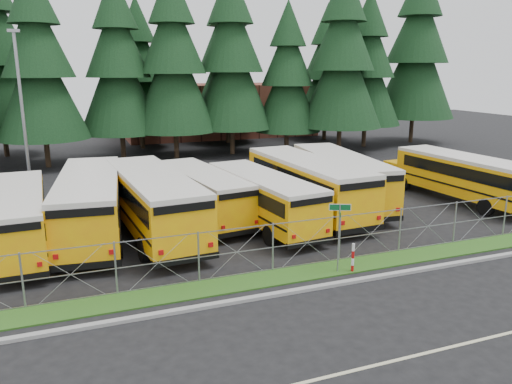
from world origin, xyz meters
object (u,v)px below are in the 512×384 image
bus_1 (91,205)px  light_standard (22,107)px  bus_east (458,178)px  street_sign (339,223)px  bus_3 (201,194)px  striped_bollard (353,258)px  bus_4 (260,199)px  bus_0 (16,220)px  bus_6 (338,179)px  bus_2 (152,203)px  bus_5 (304,186)px

bus_1 → light_standard: (-3.25, 10.60, 3.97)m
bus_east → street_sign: bearing=-154.3°
bus_3 → striped_bollard: (3.66, -9.34, -0.71)m
bus_4 → light_standard: light_standard is taller
bus_0 → bus_1: bearing=10.8°
bus_1 → bus_4: bearing=-2.3°
bus_3 → bus_east: size_ratio=0.93×
bus_6 → bus_2: bearing=-164.7°
bus_6 → street_sign: bus_6 is taller
bus_0 → bus_1: size_ratio=0.90×
bus_2 → bus_east: (18.38, -0.26, -0.14)m
bus_5 → striped_bollard: bus_5 is taller
bus_6 → bus_east: (7.20, -1.95, -0.09)m
bus_0 → street_sign: bearing=-33.8°
light_standard → striped_bollard: bearing=-56.4°
bus_2 → bus_3: 3.41m
bus_6 → bus_east: bearing=-8.5°
bus_0 → striped_bollard: size_ratio=8.74×
bus_5 → light_standard: (-14.50, 10.55, 3.97)m
bus_0 → bus_3: bus_0 is taller
bus_east → striped_bollard: bus_east is taller
bus_5 → bus_east: bearing=-9.1°
bus_6 → striped_bollard: bus_6 is taller
bus_0 → street_sign: (11.94, -7.37, 0.66)m
bus_0 → bus_4: (11.35, -0.47, -0.03)m
bus_3 → light_standard: 13.72m
bus_east → striped_bollard: (-11.81, -7.32, -0.80)m
light_standard → bus_1: bearing=-72.9°
bus_1 → street_sign: bus_1 is taller
bus_2 → striped_bollard: (6.57, -7.57, -0.94)m
bus_3 → light_standard: (-8.90, 9.55, 4.20)m
bus_5 → bus_0: bearing=179.9°
bus_3 → bus_5: bearing=-18.0°
bus_4 → bus_east: bearing=-5.7°
bus_0 → bus_4: 11.36m
bus_3 → bus_6: bearing=-8.4°
bus_1 → street_sign: size_ratio=4.15×
bus_0 → bus_east: size_ratio=0.98×
bus_3 → bus_5: size_ratio=0.85×
street_sign → striped_bollard: bearing=-19.7°
striped_bollard → bus_east: bearing=31.8°
bus_1 → bus_3: 5.75m
bus_0 → bus_5: bus_5 is taller
bus_3 → bus_4: (2.51, -2.24, 0.04)m
bus_0 → bus_4: bearing=-4.5°
bus_4 → striped_bollard: bus_4 is taller
striped_bollard → bus_5: bearing=77.0°
striped_bollard → bus_6: bearing=63.5°
bus_5 → striped_bollard: size_ratio=9.75×
bus_5 → bus_6: (2.69, 0.92, -0.04)m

